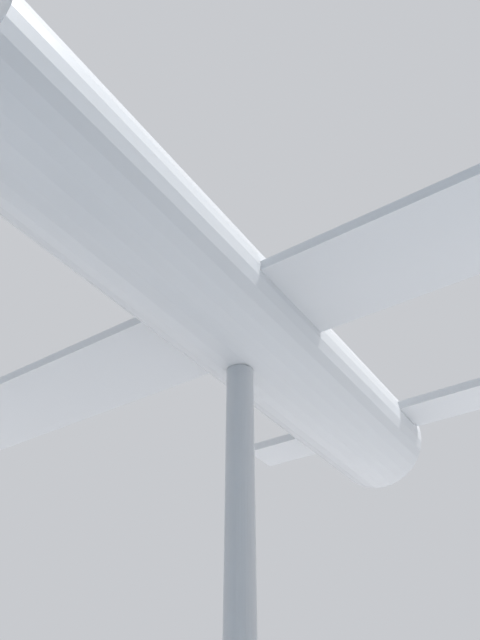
{
  "coord_description": "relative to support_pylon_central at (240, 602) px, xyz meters",
  "views": [
    {
      "loc": [
        -2.1,
        8.42,
        1.59
      ],
      "look_at": [
        0.0,
        0.0,
        8.15
      ],
      "focal_mm": 35.0,
      "sensor_mm": 36.0,
      "label": 1
    }
  ],
  "objects": [
    {
      "name": "suspended_airplane",
      "position": [
        0.07,
        0.2,
        4.61
      ],
      "size": [
        17.6,
        13.14,
        2.99
      ],
      "rotation": [
        0.0,
        0.0,
        -0.35
      ],
      "color": "#B2B7BC",
      "rests_on": "support_pylon_central"
    },
    {
      "name": "support_pylon_central",
      "position": [
        0.0,
        0.0,
        0.0
      ],
      "size": [
        0.44,
        0.44,
        7.08
      ],
      "color": "#999EA3",
      "rests_on": "ground_plane"
    }
  ]
}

